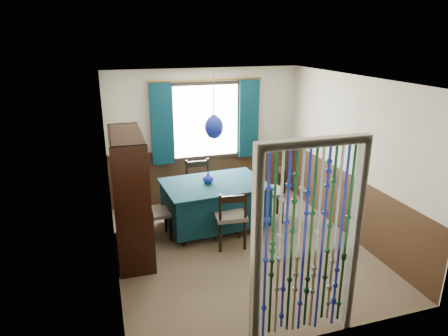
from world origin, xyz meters
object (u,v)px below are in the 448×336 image
object	(u,v)px
chair_near	(231,217)
bowl_shelf	(134,176)
chair_far	(200,186)
vase_table	(208,178)
dining_table	(214,202)
sideboard	(131,213)
chair_right	(272,192)
vase_sideboard	(132,182)
chair_left	(156,213)
pendant_lamp	(214,127)

from	to	relation	value
chair_near	bowl_shelf	distance (m)	1.56
chair_far	vase_table	xyz separation A→B (m)	(-0.01, -0.62, 0.37)
dining_table	vase_table	size ratio (longest dim) A/B	10.07
chair_near	sideboard	bearing A→B (deg)	174.97
chair_near	bowl_shelf	size ratio (longest dim) A/B	4.04
chair_near	chair_right	size ratio (longest dim) A/B	0.96
chair_near	vase_table	bearing A→B (deg)	107.49
chair_right	vase_sideboard	distance (m)	2.38
chair_near	chair_left	bearing A→B (deg)	156.87
chair_left	pendant_lamp	size ratio (longest dim) A/B	0.82
chair_far	chair_right	bearing A→B (deg)	149.32
sideboard	pendant_lamp	world-z (taller)	pendant_lamp
pendant_lamp	vase_table	xyz separation A→B (m)	(-0.09, 0.04, -0.84)
chair_near	pendant_lamp	bearing A→B (deg)	100.47
dining_table	vase_table	bearing A→B (deg)	152.69
chair_left	bowl_shelf	world-z (taller)	bowl_shelf
pendant_lamp	vase_table	distance (m)	0.85
chair_far	vase_sideboard	bearing A→B (deg)	31.72
chair_far	vase_table	distance (m)	0.72
chair_far	chair_left	size ratio (longest dim) A/B	1.18
dining_table	vase_sideboard	distance (m)	1.41
chair_near	pendant_lamp	distance (m)	1.40
pendant_lamp	vase_sideboard	world-z (taller)	pendant_lamp
chair_near	chair_right	distance (m)	1.18
chair_near	vase_table	size ratio (longest dim) A/B	5.43
chair_near	chair_far	distance (m)	1.34
chair_near	vase_sideboard	xyz separation A→B (m)	(-1.36, 0.58, 0.50)
dining_table	bowl_shelf	size ratio (longest dim) A/B	7.49
chair_far	pendant_lamp	bearing A→B (deg)	97.14
chair_right	vase_table	world-z (taller)	chair_right
chair_far	bowl_shelf	xyz separation A→B (m)	(-1.22, -1.28, 0.76)
dining_table	chair_right	size ratio (longest dim) A/B	1.79
dining_table	chair_left	distance (m)	0.98
dining_table	pendant_lamp	distance (m)	1.26
pendant_lamp	vase_sideboard	distance (m)	1.49
chair_right	bowl_shelf	bearing A→B (deg)	117.95
sideboard	vase_table	distance (m)	1.37
chair_left	vase_table	bearing A→B (deg)	95.60
vase_table	bowl_shelf	world-z (taller)	bowl_shelf
chair_right	pendant_lamp	world-z (taller)	pendant_lamp
bowl_shelf	vase_table	bearing A→B (deg)	28.61
chair_near	vase_sideboard	distance (m)	1.56
bowl_shelf	pendant_lamp	bearing A→B (deg)	25.46
chair_right	vase_sideboard	xyz separation A→B (m)	(-2.32, -0.10, 0.48)
dining_table	chair_left	bearing A→B (deg)	-177.77
chair_far	bowl_shelf	size ratio (longest dim) A/B	4.16
chair_near	sideboard	distance (m)	1.45
pendant_lamp	chair_far	bearing A→B (deg)	97.11
bowl_shelf	chair_right	bearing A→B (deg)	15.08
chair_left	chair_right	world-z (taller)	chair_right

